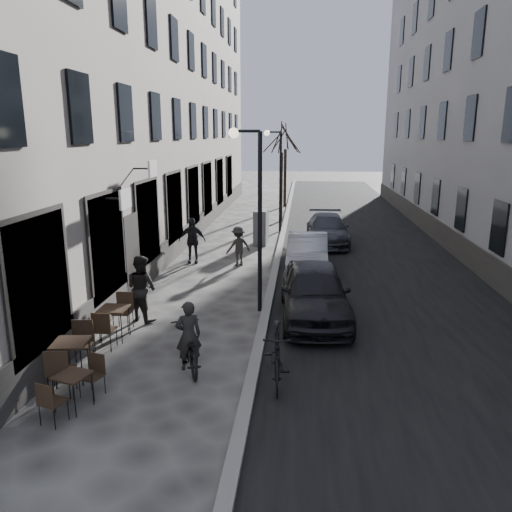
% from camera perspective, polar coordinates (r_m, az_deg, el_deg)
% --- Properties ---
extents(ground, '(120.00, 120.00, 0.00)m').
position_cam_1_polar(ground, '(9.01, -3.10, -19.45)').
color(ground, '#3D3A37').
rests_on(ground, ground).
extents(road, '(7.30, 60.00, 0.00)m').
position_cam_1_polar(road, '(24.11, 11.69, 1.74)').
color(road, black).
rests_on(road, ground).
extents(kerb, '(0.25, 60.00, 0.12)m').
position_cam_1_polar(kerb, '(23.96, 2.99, 2.08)').
color(kerb, gray).
rests_on(kerb, ground).
extents(building_left, '(4.00, 35.00, 16.00)m').
position_cam_1_polar(building_left, '(25.18, -11.94, 20.55)').
color(building_left, gray).
rests_on(building_left, ground).
extents(building_right, '(4.00, 35.00, 16.00)m').
position_cam_1_polar(building_right, '(25.53, 25.99, 19.42)').
color(building_right, gray).
rests_on(building_right, ground).
extents(streetlamp_near, '(0.90, 0.28, 5.09)m').
position_cam_1_polar(streetlamp_near, '(13.62, -0.27, 6.33)').
color(streetlamp_near, black).
rests_on(streetlamp_near, ground).
extents(streetlamp_far, '(0.90, 0.28, 5.09)m').
position_cam_1_polar(streetlamp_far, '(25.54, 2.43, 9.84)').
color(streetlamp_far, black).
rests_on(streetlamp_far, ground).
extents(tree_near, '(2.40, 2.40, 5.70)m').
position_cam_1_polar(tree_near, '(28.47, 2.94, 13.28)').
color(tree_near, black).
rests_on(tree_near, ground).
extents(tree_far, '(2.40, 2.40, 5.70)m').
position_cam_1_polar(tree_far, '(34.47, 3.40, 13.37)').
color(tree_far, black).
rests_on(tree_far, ground).
extents(bistro_set_a, '(0.76, 1.43, 0.82)m').
position_cam_1_polar(bistro_set_a, '(10.00, -20.16, -13.96)').
color(bistro_set_a, black).
rests_on(bistro_set_a, ground).
extents(bistro_set_b, '(0.76, 1.71, 0.99)m').
position_cam_1_polar(bistro_set_b, '(11.06, -20.33, -10.72)').
color(bistro_set_b, black).
rests_on(bistro_set_b, ground).
extents(bistro_set_c, '(0.66, 1.61, 0.96)m').
position_cam_1_polar(bistro_set_c, '(12.81, -15.89, -7.05)').
color(bistro_set_c, black).
rests_on(bistro_set_c, ground).
extents(utility_cabinet, '(0.63, 1.08, 1.57)m').
position_cam_1_polar(utility_cabinet, '(22.69, 0.57, 3.30)').
color(utility_cabinet, slate).
rests_on(utility_cabinet, ground).
extents(bicycle, '(1.23, 1.88, 0.93)m').
position_cam_1_polar(bicycle, '(10.95, -7.69, -10.42)').
color(bicycle, black).
rests_on(bicycle, ground).
extents(cyclist_rider, '(0.65, 0.55, 1.53)m').
position_cam_1_polar(cyclist_rider, '(10.83, -7.74, -8.98)').
color(cyclist_rider, black).
rests_on(cyclist_rider, ground).
extents(pedestrian_near, '(1.10, 1.03, 1.81)m').
position_cam_1_polar(pedestrian_near, '(13.76, -12.95, -3.59)').
color(pedestrian_near, black).
rests_on(pedestrian_near, ground).
extents(pedestrian_mid, '(1.13, 0.99, 1.52)m').
position_cam_1_polar(pedestrian_mid, '(19.01, -2.01, 1.14)').
color(pedestrian_mid, '#2D2A27').
rests_on(pedestrian_mid, ground).
extents(pedestrian_far, '(1.08, 0.54, 1.78)m').
position_cam_1_polar(pedestrian_far, '(19.54, -7.31, 1.77)').
color(pedestrian_far, black).
rests_on(pedestrian_far, ground).
extents(car_near, '(2.05, 4.57, 1.52)m').
position_cam_1_polar(car_near, '(13.66, 6.70, -4.07)').
color(car_near, black).
rests_on(car_near, ground).
extents(car_mid, '(1.49, 4.13, 1.36)m').
position_cam_1_polar(car_mid, '(18.30, 5.88, 0.30)').
color(car_mid, '#92949A').
rests_on(car_mid, ground).
extents(car_far, '(1.92, 4.57, 1.32)m').
position_cam_1_polar(car_far, '(23.09, 8.14, 3.02)').
color(car_far, '#35373E').
rests_on(car_far, ground).
extents(moped, '(0.67, 1.99, 1.18)m').
position_cam_1_polar(moped, '(10.27, 2.41, -11.26)').
color(moped, black).
rests_on(moped, ground).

